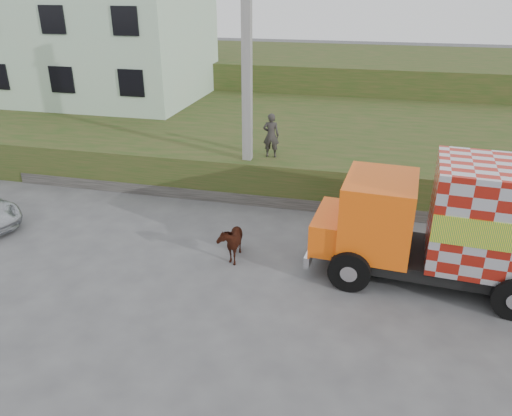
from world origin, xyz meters
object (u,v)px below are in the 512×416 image
(cargo_truck, at_px, (483,227))
(pedestrian, at_px, (271,135))
(utility_pole, at_px, (247,85))
(cow, at_px, (231,240))

(cargo_truck, distance_m, pedestrian, 7.92)
(utility_pole, height_order, cargo_truck, utility_pole)
(utility_pole, height_order, pedestrian, utility_pole)
(utility_pole, height_order, cow, utility_pole)
(utility_pole, relative_size, cow, 6.15)
(pedestrian, bearing_deg, utility_pole, 26.64)
(utility_pole, bearing_deg, cow, -81.72)
(utility_pole, xyz_separation_m, cow, (0.63, -4.30, -3.53))
(cow, relative_size, pedestrian, 0.83)
(utility_pole, relative_size, cargo_truck, 1.05)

